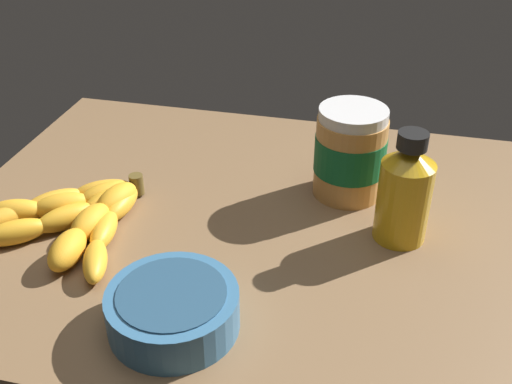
{
  "coord_description": "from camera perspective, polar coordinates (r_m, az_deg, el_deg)",
  "views": [
    {
      "loc": [
        -15.59,
        65.78,
        47.64
      ],
      "look_at": [
        0.47,
        -2.16,
        3.18
      ],
      "focal_mm": 42.85,
      "sensor_mm": 36.0,
      "label": 1
    }
  ],
  "objects": [
    {
      "name": "peanut_butter_jar",
      "position": [
        0.86,
        8.77,
        3.64
      ],
      "size": [
        10.01,
        10.01,
        13.14
      ],
      "color": "#BF8442",
      "rests_on": "ground_plane"
    },
    {
      "name": "banana_bunch",
      "position": [
        0.84,
        -16.43,
        -2.01
      ],
      "size": [
        21.92,
        22.12,
        3.72
      ],
      "color": "gold",
      "rests_on": "ground_plane"
    },
    {
      "name": "honey_bottle",
      "position": [
        0.78,
        13.72,
        0.02
      ],
      "size": [
        6.72,
        6.72,
        15.05
      ],
      "color": "gold",
      "rests_on": "ground_plane"
    },
    {
      "name": "small_bowl",
      "position": [
        0.66,
        -7.76,
        -10.75
      ],
      "size": [
        14.19,
        14.19,
        4.74
      ],
      "color": "teal",
      "rests_on": "ground_plane"
    },
    {
      "name": "ground_plane",
      "position": [
        0.84,
        -0.03,
        -3.65
      ],
      "size": [
        83.66,
        64.24,
        3.46
      ],
      "primitive_type": "cube",
      "color": "brown"
    }
  ]
}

